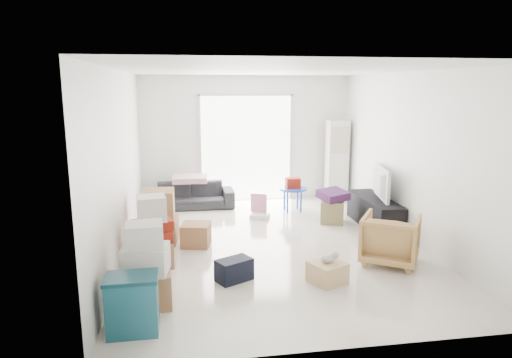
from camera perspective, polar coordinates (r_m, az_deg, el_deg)
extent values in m
cube|color=silver|center=(7.36, 2.02, -9.06)|extent=(4.50, 6.00, 0.24)
cube|color=white|center=(6.90, 2.20, 14.45)|extent=(4.50, 6.00, 0.24)
cube|color=white|center=(10.03, -1.35, 5.10)|extent=(4.50, 0.24, 2.70)
cube|color=white|center=(4.03, 10.72, -4.66)|extent=(4.50, 0.24, 2.70)
cube|color=white|center=(6.93, -17.51, 1.72)|extent=(0.24, 6.00, 2.70)
cube|color=white|center=(7.79, 19.50, 2.62)|extent=(0.24, 6.00, 2.70)
cube|color=white|center=(9.92, -1.23, 3.86)|extent=(2.00, 0.01, 2.30)
cube|color=silver|center=(9.82, -7.02, 3.71)|extent=(0.06, 0.04, 2.30)
cube|color=silver|center=(10.09, 4.42, 3.96)|extent=(0.06, 0.04, 2.30)
cube|color=silver|center=(9.82, -1.25, 10.52)|extent=(2.10, 0.04, 0.06)
cube|color=silver|center=(10.09, 10.08, 2.24)|extent=(0.45, 0.30, 1.75)
cube|color=black|center=(8.44, 14.62, -4.04)|extent=(0.46, 1.55, 0.52)
imported|color=black|center=(8.36, 14.73, -1.92)|extent=(0.74, 1.06, 0.13)
imported|color=#28282D|center=(9.50, -8.17, -1.53)|extent=(1.77, 0.54, 0.69)
cube|color=#D39AAB|center=(9.44, -9.28, 0.89)|extent=(0.42, 0.34, 0.13)
cube|color=#D39AAB|center=(9.43, -7.19, 0.93)|extent=(0.41, 0.35, 0.13)
imported|color=tan|center=(6.74, 16.46, -6.95)|extent=(1.01, 0.99, 0.77)
cube|color=#195160|center=(5.00, -15.09, -16.53)|extent=(0.51, 0.36, 0.28)
cube|color=#195160|center=(4.88, -15.27, -13.58)|extent=(0.51, 0.36, 0.28)
cube|color=#0C333D|center=(4.81, -15.37, -11.82)|extent=(0.53, 0.37, 0.04)
cube|color=#9A6445|center=(5.48, -13.44, -13.21)|extent=(0.56, 0.48, 0.40)
cube|color=beige|center=(5.34, -13.62, -9.74)|extent=(0.54, 0.46, 0.31)
cube|color=beige|center=(5.24, -13.76, -6.80)|extent=(0.42, 0.38, 0.27)
cube|color=#9A6445|center=(6.59, -12.67, -9.05)|extent=(0.57, 0.57, 0.36)
cube|color=maroon|center=(6.51, -12.77, -6.92)|extent=(0.56, 0.40, 0.16)
cube|color=maroon|center=(6.46, -12.83, -5.65)|extent=(0.59, 0.47, 0.14)
cube|color=beige|center=(6.40, -12.92, -3.58)|extent=(0.42, 0.41, 0.34)
cube|color=#9A6445|center=(7.49, -12.01, -6.27)|extent=(0.63, 0.55, 0.42)
cube|color=#9A6445|center=(7.38, -12.15, -3.08)|extent=(0.51, 0.51, 0.45)
cube|color=#9A6445|center=(7.28, -7.51, -6.90)|extent=(0.51, 0.51, 0.36)
cube|color=black|center=(5.99, -2.75, -11.28)|extent=(0.52, 0.45, 0.29)
cube|color=#8D8252|center=(8.52, 9.52, -4.03)|extent=(0.53, 0.53, 0.41)
cube|color=#461F4E|center=(8.45, 9.58, -2.22)|extent=(0.57, 0.57, 0.14)
cylinder|color=blue|center=(9.15, 4.61, -1.23)|extent=(0.55, 0.55, 0.04)
cylinder|color=blue|center=(9.37, 5.22, -2.44)|extent=(0.04, 0.04, 0.44)
cylinder|color=blue|center=(9.30, 3.56, -2.51)|extent=(0.04, 0.04, 0.44)
cylinder|color=blue|center=(9.04, 3.94, -2.92)|extent=(0.04, 0.04, 0.44)
cylinder|color=blue|center=(9.11, 5.64, -2.85)|extent=(0.04, 0.04, 0.44)
cube|color=maroon|center=(9.12, 4.63, -0.49)|extent=(0.28, 0.22, 0.20)
cube|color=silver|center=(8.72, 0.48, -4.64)|extent=(0.42, 0.40, 0.08)
cube|color=pink|center=(8.78, 0.35, -3.01)|extent=(0.30, 0.16, 0.37)
cube|color=tan|center=(6.01, 8.89, -11.45)|extent=(0.53, 0.53, 0.26)
ellipsoid|color=#B2ADA8|center=(5.94, 8.94, -9.82)|extent=(0.19, 0.13, 0.10)
cube|color=red|center=(5.94, 8.95, -9.79)|extent=(0.13, 0.11, 0.03)
sphere|color=#B2ADA8|center=(5.99, 9.86, -9.40)|extent=(0.10, 0.10, 0.10)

